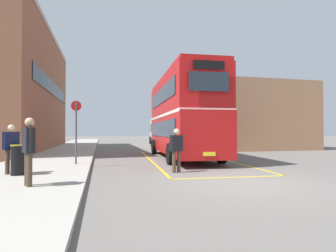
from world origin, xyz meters
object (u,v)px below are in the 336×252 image
Objects in this scene: pedestrian_boarding at (176,147)px; pedestrian_waiting_far at (29,146)px; single_deck_bus at (162,131)px; litter_bin at (18,160)px; double_decker_bus at (182,115)px; bus_stop_sign at (76,126)px; pedestrian_waiting_near at (11,146)px.

pedestrian_waiting_far is at bearing -153.55° from pedestrian_boarding.
single_deck_bus reaches higher than litter_bin.
pedestrian_boarding is at bearing -100.97° from single_deck_bus.
double_decker_bus reaches higher than bus_stop_sign.
pedestrian_boarding reaches higher than litter_bin.
litter_bin is (-9.48, -21.37, -1.01)m from single_deck_bus.
pedestrian_waiting_near is at bearing 135.08° from litter_bin.
single_deck_bus is 5.63× the size of pedestrian_waiting_far.
litter_bin is at bearing -113.93° from single_deck_bus.
pedestrian_waiting_near is (-5.70, 0.09, 0.13)m from pedestrian_boarding.
single_deck_bus is at bearing 81.81° from double_decker_bus.
pedestrian_waiting_far reaches higher than pedestrian_boarding.
double_decker_bus is 9.41m from pedestrian_waiting_near.
pedestrian_waiting_far is (-8.70, -23.44, -0.46)m from single_deck_bus.
single_deck_bus reaches higher than pedestrian_boarding.
single_deck_bus is at bearing 67.02° from bus_stop_sign.
double_decker_bus is at bearing 38.46° from litter_bin.
double_decker_bus is at bearing 35.75° from pedestrian_waiting_near.
pedestrian_waiting_near reaches higher than pedestrian_boarding.
double_decker_bus reaches higher than litter_bin.
bus_stop_sign is (-3.82, 2.47, 0.83)m from pedestrian_boarding.
pedestrian_boarding is at bearing -0.95° from pedestrian_waiting_near.
double_decker_bus is 10.45× the size of litter_bin.
pedestrian_waiting_far is at bearing -99.30° from bus_stop_sign.
bus_stop_sign is at bearing 147.15° from pedestrian_boarding.
double_decker_bus is at bearing 50.46° from pedestrian_waiting_far.
bus_stop_sign is at bearing 59.89° from litter_bin.
pedestrian_waiting_near is at bearing -128.25° from bus_stop_sign.
bus_stop_sign is (1.56, 2.69, 1.15)m from litter_bin.
double_decker_bus reaches higher than pedestrian_waiting_near.
bus_stop_sign reaches higher than pedestrian_waiting_far.
double_decker_bus is 15.81m from single_deck_bus.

